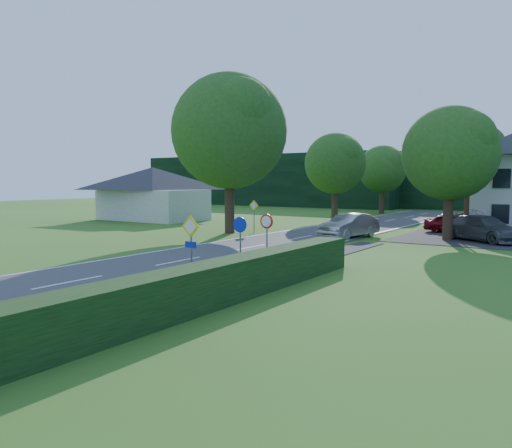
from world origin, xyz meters
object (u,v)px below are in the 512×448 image
Objects in this scene: parasol at (466,223)px; moving_car at (349,226)px; parked_car_red at (453,223)px; parked_car_silver_a at (508,224)px; parked_car_grey at (483,228)px; motorcycle at (347,223)px; streetlight at (450,172)px.

moving_car is at bearing -150.35° from parasol.
parasol is (1.53, -3.42, 0.35)m from parked_car_red.
parked_car_grey is at bearing 148.71° from parked_car_silver_a.
parked_car_grey reaches higher than motorcycle.
parked_car_grey is (7.81, 2.91, 0.00)m from moving_car.
parked_car_silver_a is at bearing 50.46° from streetlight.
motorcycle is at bearing 125.72° from moving_car.
parked_car_grey is 1.49m from parasol.
streetlight is 4.75m from parked_car_red.
parked_car_silver_a is 5.27m from parked_car_grey.
moving_car is 8.33m from parked_car_grey.
parasol is (-1.21, 0.85, 0.23)m from parked_car_grey.
parked_car_silver_a reaches higher than parked_car_red.
motorcycle is 0.30× the size of parked_car_grey.
streetlight is at bearing 49.69° from moving_car.
parked_car_red is 3.61m from parked_car_silver_a.
parked_car_grey is (10.73, -3.52, 0.38)m from motorcycle.
moving_car reaches higher than motorcycle.
parasol is (-1.96, -4.37, 0.28)m from parked_car_silver_a.
parked_car_red is 0.88× the size of parked_car_silver_a.
parked_car_grey is at bearing -35.15° from parasol.
moving_car is (-5.36, -4.26, -3.62)m from streetlight.
motorcycle is 0.36× the size of parked_car_silver_a.
moving_car is at bearing 145.48° from parked_car_grey.
parked_car_grey is 2.42× the size of parasol.
parked_car_red is 1.76× the size of parasol.
parked_car_silver_a is (11.48, 1.70, 0.33)m from motorcycle.
streetlight reaches higher than parked_car_silver_a.
parked_car_grey is (2.44, -1.35, -3.62)m from streetlight.
parked_car_red is at bearing 114.05° from parasol.
moving_car is 11.80m from parked_car_silver_a.
parked_car_red is at bearing 65.98° from moving_car.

